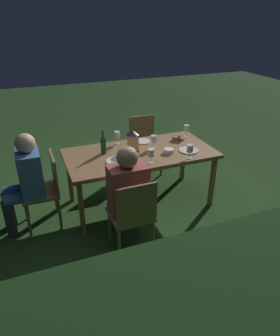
{
  "coord_description": "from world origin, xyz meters",
  "views": [
    {
      "loc": [
        1.23,
        3.14,
        2.24
      ],
      "look_at": [
        0.0,
        0.0,
        0.52
      ],
      "focal_mm": 32.31,
      "sensor_mm": 36.0,
      "label": 1
    }
  ],
  "objects_px": {
    "wine_glass_a": "(187,129)",
    "person_in_rust": "(126,191)",
    "lantern_centerpiece": "(133,140)",
    "bowl_bread": "(176,138)",
    "chair_head_far": "(46,187)",
    "wine_glass_e": "(117,135)",
    "bowl_olives": "(169,151)",
    "chair_side_left_a": "(145,142)",
    "plate_a": "(117,161)",
    "wine_glass_b": "(154,139)",
    "wine_glass_d": "(190,149)",
    "plate_b": "(143,141)",
    "plate_c": "(189,150)",
    "green_bottle_on_table": "(103,145)",
    "person_in_blue": "(25,179)",
    "ice_bucket": "(252,318)",
    "chair_side_right_b": "(133,214)",
    "dining_table": "(140,156)",
    "wine_glass_c": "(151,153)"
  },
  "relations": [
    {
      "from": "person_in_rust",
      "to": "plate_a",
      "type": "distance_m",
      "value": 0.51
    },
    {
      "from": "person_in_rust",
      "to": "wine_glass_e",
      "type": "distance_m",
      "value": 1.04
    },
    {
      "from": "chair_side_left_a",
      "to": "wine_glass_e",
      "type": "distance_m",
      "value": 0.85
    },
    {
      "from": "person_in_rust",
      "to": "wine_glass_b",
      "type": "xyz_separation_m",
      "value": [
        -0.61,
        -0.69,
        0.22
      ]
    },
    {
      "from": "chair_side_right_b",
      "to": "ice_bucket",
      "type": "bearing_deg",
      "value": 95.33
    },
    {
      "from": "plate_b",
      "to": "bowl_olives",
      "type": "relative_size",
      "value": 1.69
    },
    {
      "from": "lantern_centerpiece",
      "to": "bowl_olives",
      "type": "distance_m",
      "value": 0.45
    },
    {
      "from": "chair_head_far",
      "to": "bowl_bread",
      "type": "distance_m",
      "value": 1.78
    },
    {
      "from": "chair_side_left_a",
      "to": "lantern_centerpiece",
      "type": "height_order",
      "value": "lantern_centerpiece"
    },
    {
      "from": "dining_table",
      "to": "plate_a",
      "type": "bearing_deg",
      "value": 24.78
    },
    {
      "from": "person_in_rust",
      "to": "bowl_bread",
      "type": "relative_size",
      "value": 10.33
    },
    {
      "from": "lantern_centerpiece",
      "to": "wine_glass_b",
      "type": "distance_m",
      "value": 0.27
    },
    {
      "from": "wine_glass_b",
      "to": "wine_glass_d",
      "type": "xyz_separation_m",
      "value": [
        -0.27,
        0.43,
        0.0
      ]
    },
    {
      "from": "person_in_rust",
      "to": "wine_glass_d",
      "type": "bearing_deg",
      "value": -162.99
    },
    {
      "from": "chair_side_left_a",
      "to": "wine_glass_a",
      "type": "bearing_deg",
      "value": 121.18
    },
    {
      "from": "person_in_blue",
      "to": "plate_a",
      "type": "height_order",
      "value": "person_in_blue"
    },
    {
      "from": "person_in_rust",
      "to": "plate_b",
      "type": "relative_size",
      "value": 5.67
    },
    {
      "from": "lantern_centerpiece",
      "to": "plate_b",
      "type": "distance_m",
      "value": 0.35
    },
    {
      "from": "person_in_rust",
      "to": "person_in_blue",
      "type": "relative_size",
      "value": 1.0
    },
    {
      "from": "dining_table",
      "to": "person_in_rust",
      "type": "relative_size",
      "value": 1.57
    },
    {
      "from": "wine_glass_d",
      "to": "bowl_bread",
      "type": "height_order",
      "value": "wine_glass_d"
    },
    {
      "from": "plate_b",
      "to": "plate_a",
      "type": "bearing_deg",
      "value": 42.22
    },
    {
      "from": "dining_table",
      "to": "lantern_centerpiece",
      "type": "height_order",
      "value": "lantern_centerpiece"
    },
    {
      "from": "chair_head_far",
      "to": "plate_b",
      "type": "xyz_separation_m",
      "value": [
        -1.3,
        -0.29,
        0.26
      ]
    },
    {
      "from": "bowl_olives",
      "to": "bowl_bread",
      "type": "xyz_separation_m",
      "value": [
        -0.28,
        -0.34,
        0.0
      ]
    },
    {
      "from": "wine_glass_a",
      "to": "person_in_rust",
      "type": "bearing_deg",
      "value": 36.99
    },
    {
      "from": "chair_head_far",
      "to": "bowl_bread",
      "type": "relative_size",
      "value": 7.82
    },
    {
      "from": "chair_side_right_b",
      "to": "wine_glass_c",
      "type": "height_order",
      "value": "wine_glass_c"
    },
    {
      "from": "chair_side_left_a",
      "to": "person_in_blue",
      "type": "bearing_deg",
      "value": 25.68
    },
    {
      "from": "lantern_centerpiece",
      "to": "wine_glass_d",
      "type": "relative_size",
      "value": 1.57
    },
    {
      "from": "wine_glass_e",
      "to": "lantern_centerpiece",
      "type": "bearing_deg",
      "value": 110.61
    },
    {
      "from": "plate_a",
      "to": "bowl_olives",
      "type": "distance_m",
      "value": 0.66
    },
    {
      "from": "chair_side_left_a",
      "to": "wine_glass_c",
      "type": "xyz_separation_m",
      "value": [
        0.41,
        1.17,
        0.37
      ]
    },
    {
      "from": "chair_side_right_b",
      "to": "person_in_rust",
      "type": "height_order",
      "value": "person_in_rust"
    },
    {
      "from": "wine_glass_d",
      "to": "plate_b",
      "type": "distance_m",
      "value": 0.75
    },
    {
      "from": "lantern_centerpiece",
      "to": "bowl_bread",
      "type": "distance_m",
      "value": 0.69
    },
    {
      "from": "chair_side_left_a",
      "to": "ice_bucket",
      "type": "distance_m",
      "value": 3.28
    },
    {
      "from": "ice_bucket",
      "to": "wine_glass_d",
      "type": "bearing_deg",
      "value": -110.45
    },
    {
      "from": "dining_table",
      "to": "person_in_rust",
      "type": "bearing_deg",
      "value": 57.89
    },
    {
      "from": "dining_table",
      "to": "plate_b",
      "type": "height_order",
      "value": "plate_b"
    },
    {
      "from": "person_in_rust",
      "to": "ice_bucket",
      "type": "height_order",
      "value": "person_in_rust"
    },
    {
      "from": "person_in_blue",
      "to": "ice_bucket",
      "type": "xyz_separation_m",
      "value": [
        -1.08,
        2.35,
        0.13
      ]
    },
    {
      "from": "dining_table",
      "to": "bowl_bread",
      "type": "relative_size",
      "value": 16.24
    },
    {
      "from": "wine_glass_b",
      "to": "wine_glass_d",
      "type": "relative_size",
      "value": 1.0
    },
    {
      "from": "wine_glass_b",
      "to": "bowl_olives",
      "type": "height_order",
      "value": "wine_glass_b"
    },
    {
      "from": "wine_glass_e",
      "to": "wine_glass_c",
      "type": "bearing_deg",
      "value": 104.91
    },
    {
      "from": "chair_head_far",
      "to": "bowl_bread",
      "type": "bearing_deg",
      "value": -174.05
    },
    {
      "from": "person_in_rust",
      "to": "wine_glass_b",
      "type": "relative_size",
      "value": 6.8
    },
    {
      "from": "plate_c",
      "to": "wine_glass_a",
      "type": "bearing_deg",
      "value": -115.27
    },
    {
      "from": "wine_glass_d",
      "to": "green_bottle_on_table",
      "type": "bearing_deg",
      "value": -29.59
    }
  ]
}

